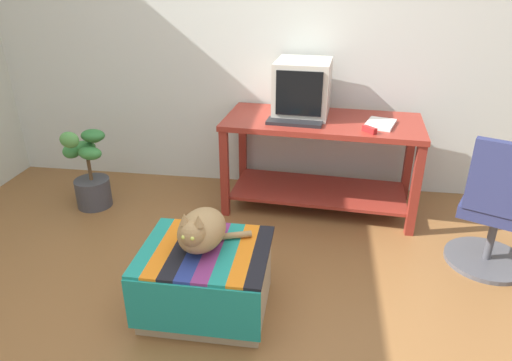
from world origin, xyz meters
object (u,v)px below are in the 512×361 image
desk (321,148)px  cat (201,230)px  office_chair (497,214)px  stapler (369,130)px  tv_monitor (303,88)px  ottoman_with_blanket (206,279)px  potted_plant (89,173)px  keyboard (294,122)px  book (380,124)px

desk → cat: (-0.60, -1.31, 0.00)m
office_chair → stapler: size_ratio=8.09×
tv_monitor → ottoman_with_blanket: tv_monitor is taller
ottoman_with_blanket → potted_plant: size_ratio=1.04×
office_chair → potted_plant: bearing=16.2°
tv_monitor → potted_plant: tv_monitor is taller
tv_monitor → keyboard: 0.31m
office_chair → stapler: (-0.77, 0.42, 0.36)m
cat → stapler: (0.92, 1.06, 0.25)m
book → cat: bearing=-112.7°
keyboard → ottoman_with_blanket: size_ratio=0.58×
desk → keyboard: size_ratio=3.75×
tv_monitor → keyboard: bearing=-94.6°
tv_monitor → desk: bearing=-30.4°
keyboard → office_chair: bearing=-17.6°
cat → stapler: 1.43m
potted_plant → cat: bearing=-41.6°
keyboard → ottoman_with_blanket: 1.36m
ottoman_with_blanket → potted_plant: potted_plant is taller
ottoman_with_blanket → office_chair: size_ratio=0.77×
book → office_chair: 0.97m
ottoman_with_blanket → cat: 0.31m
cat → potted_plant: 1.61m
book → cat: 1.61m
keyboard → ottoman_with_blanket: bearing=-103.1°
book → office_chair: bearing=-24.1°
tv_monitor → office_chair: bearing=-27.9°
ottoman_with_blanket → potted_plant: bearing=138.4°
keyboard → ottoman_with_blanket: keyboard is taller
potted_plant → tv_monitor: bearing=12.5°
tv_monitor → ottoman_with_blanket: size_ratio=0.68×
keyboard → office_chair: (1.30, -0.54, -0.36)m
book → tv_monitor: bearing=178.5°
keyboard → potted_plant: size_ratio=0.60×
book → ottoman_with_blanket: (-1.00, -1.25, -0.54)m
tv_monitor → potted_plant: (-1.63, -0.36, -0.64)m
desk → potted_plant: desk is taller
keyboard → stapler: size_ratio=3.64×
cat → stapler: size_ratio=3.55×
ottoman_with_blanket → office_chair: office_chair is taller
desk → cat: desk is taller
cat → office_chair: size_ratio=0.44×
book → potted_plant: bearing=-158.7°
book → stapler: (-0.09, -0.17, 0.01)m
keyboard → cat: (-0.40, -1.17, -0.24)m
cat → potted_plant: size_ratio=0.59×
ottoman_with_blanket → tv_monitor: bearing=73.6°
desk → tv_monitor: size_ratio=3.19×
cat → potted_plant: bearing=144.2°
cat → office_chair: office_chair is taller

